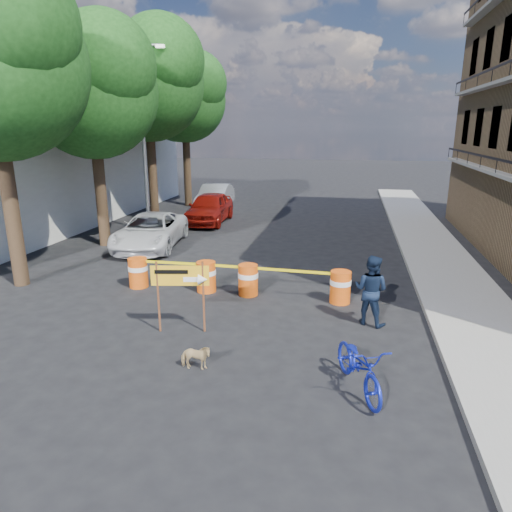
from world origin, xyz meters
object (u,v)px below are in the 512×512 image
at_px(suv_white, 150,231).
at_px(barrel_far_right, 340,286).
at_px(barrel_far_left, 138,272).
at_px(barrel_mid_left, 206,276).
at_px(dog, 195,357).
at_px(detour_sign, 187,281).
at_px(bicycle, 361,343).
at_px(sedan_silver, 215,197).
at_px(barrel_mid_right, 248,279).
at_px(pedestrian, 371,290).
at_px(sedan_red, 209,208).

bearing_deg(suv_white, barrel_far_right, -38.84).
bearing_deg(barrel_far_left, barrel_mid_left, 1.22).
distance_m(barrel_far_right, suv_white, 8.90).
height_order(barrel_far_right, dog, barrel_far_right).
height_order(detour_sign, bicycle, bicycle).
distance_m(barrel_far_right, sedan_silver, 15.62).
xyz_separation_m(barrel_far_left, barrel_mid_right, (3.39, 0.01, 0.00)).
bearing_deg(barrel_mid_right, dog, -91.36).
bearing_deg(barrel_far_right, dog, -122.51).
xyz_separation_m(barrel_mid_right, bicycle, (3.06, -4.42, 0.49)).
bearing_deg(barrel_far_right, barrel_mid_left, 178.33).
distance_m(barrel_mid_right, pedestrian, 3.63).
xyz_separation_m(detour_sign, dog, (0.73, -1.65, -0.99)).
bearing_deg(dog, sedan_red, 11.60).
xyz_separation_m(pedestrian, suv_white, (-8.37, 5.83, -0.21)).
distance_m(barrel_far_right, sedan_red, 11.90).
distance_m(barrel_far_left, detour_sign, 3.78).
height_order(barrel_far_left, pedestrian, pedestrian).
xyz_separation_m(bicycle, sedan_red, (-7.24, 14.12, -0.20)).
relative_size(barrel_mid_left, pedestrian, 0.52).
distance_m(sedan_red, sedan_silver, 3.95).
distance_m(suv_white, sedan_red, 5.26).
relative_size(suv_white, sedan_silver, 1.09).
bearing_deg(barrel_mid_right, bicycle, -55.29).
height_order(barrel_mid_left, sedan_silver, sedan_silver).
xyz_separation_m(barrel_far_left, suv_white, (-1.63, 4.51, 0.19)).
distance_m(barrel_far_left, barrel_far_right, 6.00).
relative_size(barrel_far_left, barrel_mid_right, 1.00).
xyz_separation_m(detour_sign, suv_white, (-4.19, 7.18, -0.59)).
height_order(barrel_mid_left, bicycle, bicycle).
xyz_separation_m(bicycle, suv_white, (-8.08, 8.93, -0.29)).
distance_m(barrel_mid_left, sedan_silver, 14.03).
distance_m(barrel_mid_right, suv_white, 6.75).
bearing_deg(bicycle, barrel_far_left, 122.99).
relative_size(pedestrian, sedan_red, 0.39).
bearing_deg(pedestrian, dog, 64.59).
bearing_deg(sedan_silver, pedestrian, -64.36).
bearing_deg(sedan_silver, barrel_far_right, -64.48).
bearing_deg(suv_white, dog, -68.76).
xyz_separation_m(pedestrian, dog, (-3.45, -3.00, -0.60)).
xyz_separation_m(barrel_far_left, dog, (3.29, -4.32, -0.20)).
distance_m(barrel_far_left, sedan_silver, 13.66).
height_order(dog, sedan_red, sedan_red).
bearing_deg(barrel_far_left, barrel_far_right, -0.65).
bearing_deg(barrel_mid_left, barrel_far_left, -178.78).
bearing_deg(suv_white, sedan_silver, 82.13).
height_order(barrel_far_left, barrel_far_right, same).
relative_size(barrel_far_right, sedan_silver, 0.21).
bearing_deg(sedan_red, sedan_silver, 99.90).
relative_size(barrel_far_left, dog, 1.42).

